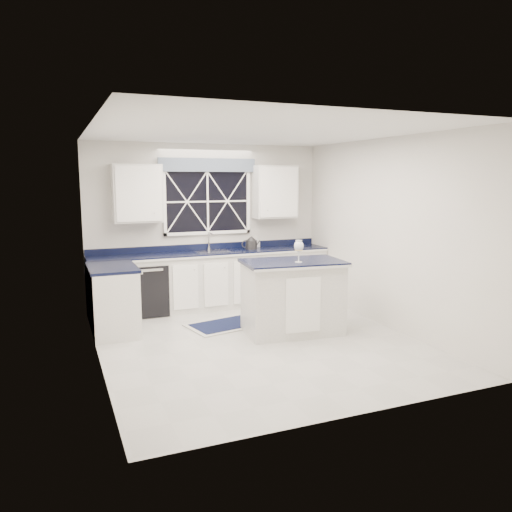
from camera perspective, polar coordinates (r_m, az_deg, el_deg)
name	(u,v)px	position (r m, az deg, el deg)	size (l,w,h in m)	color
ground	(258,342)	(6.67, 0.25, -9.76)	(4.50, 4.50, 0.00)	#AAAAA5
back_wall	(207,225)	(8.48, -5.60, 3.53)	(4.00, 0.10, 2.70)	beige
base_cabinets	(197,284)	(8.08, -6.80, -3.21)	(3.99, 1.60, 0.90)	silver
countertop	(213,253)	(8.25, -4.95, 0.38)	(3.98, 0.64, 0.04)	black
dishwasher	(147,288)	(8.08, -12.38, -3.64)	(0.60, 0.58, 0.82)	black
window	(208,197)	(8.40, -5.56, 6.77)	(1.65, 0.09, 1.26)	black
upper_cabinets	(210,193)	(8.28, -5.32, 7.22)	(3.10, 0.34, 0.90)	silver
faucet	(209,241)	(8.41, -5.37, 1.77)	(0.05, 0.20, 0.30)	#AFAEB1
island	(293,297)	(6.95, 4.20, -4.64)	(1.43, 0.95, 1.01)	silver
rug	(228,324)	(7.40, -3.26, -7.80)	(1.26, 0.92, 0.02)	#BAB9B5
kettle	(251,243)	(8.45, -0.56, 1.47)	(0.31, 0.23, 0.23)	#2C2D2F
wine_glass	(299,247)	(6.69, 4.91, 1.03)	(0.13, 0.13, 0.30)	white
soap_bottle	(257,242)	(8.73, 0.13, 1.57)	(0.08, 0.08, 0.17)	silver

